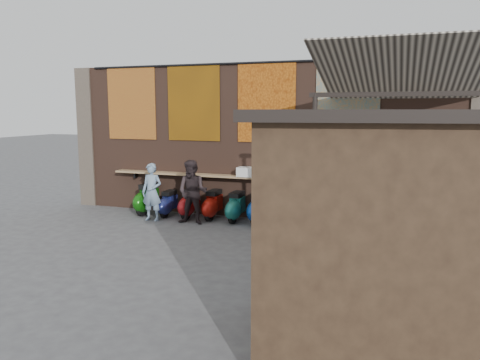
{
  "coord_description": "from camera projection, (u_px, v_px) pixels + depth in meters",
  "views": [
    {
      "loc": [
        3.63,
        -8.93,
        2.83
      ],
      "look_at": [
        0.06,
        1.2,
        1.2
      ],
      "focal_mm": 35.0,
      "sensor_mm": 36.0,
      "label": 1
    }
  ],
  "objects": [
    {
      "name": "awning_header",
      "position": [
        399.0,
        94.0,
        7.77
      ],
      "size": [
        3.0,
        0.08,
        0.08
      ],
      "primitive_type": "cube",
      "color": "black",
      "rests_on": "awning_post_left"
    },
    {
      "name": "tapestry_multi",
      "position": [
        347.0,
        102.0,
        11.05
      ],
      "size": [
        1.5,
        0.02,
        2.0
      ],
      "primitive_type": "cube",
      "color": "#266C8C",
      "rests_on": "brick_wall"
    },
    {
      "name": "eating_counter",
      "position": [
        253.0,
        178.0,
        11.95
      ],
      "size": [
        8.0,
        0.32,
        0.05
      ],
      "primitive_type": "cube",
      "color": "#9E7A51",
      "rests_on": "brick_wall"
    },
    {
      "name": "scooter_stool_4",
      "position": [
        236.0,
        207.0,
        11.85
      ],
      "size": [
        0.36,
        0.79,
        0.75
      ],
      "primitive_type": null,
      "color": "#1A685F",
      "rests_on": "ground"
    },
    {
      "name": "diner_right",
      "position": [
        193.0,
        192.0,
        11.54
      ],
      "size": [
        0.82,
        0.66,
        1.6
      ],
      "primitive_type": "imported",
      "rotation": [
        0.0,
        0.0,
        0.07
      ],
      "color": "#2C2224",
      "rests_on": "ground"
    },
    {
      "name": "scooter_stool_2",
      "position": [
        190.0,
        204.0,
        12.26
      ],
      "size": [
        0.36,
        0.8,
        0.76
      ],
      "primitive_type": null,
      "color": "maroon",
      "rests_on": "ground"
    },
    {
      "name": "diner_left",
      "position": [
        152.0,
        192.0,
        11.93
      ],
      "size": [
        0.54,
        0.36,
        1.48
      ],
      "primitive_type": "imported",
      "rotation": [
        0.0,
        0.0,
        0.01
      ],
      "color": "#7893AE",
      "rests_on": "ground"
    },
    {
      "name": "pier_left",
      "position": [
        90.0,
        137.0,
        13.87
      ],
      "size": [
        0.5,
        0.5,
        4.0
      ],
      "primitive_type": "cube",
      "color": "#4C4238",
      "rests_on": "ground"
    },
    {
      "name": "shelf_box",
      "position": [
        249.0,
        172.0,
        11.93
      ],
      "size": [
        0.6,
        0.33,
        0.24
      ],
      "primitive_type": "cube",
      "color": "white",
      "rests_on": "eating_counter"
    },
    {
      "name": "awning_canvas",
      "position": [
        401.0,
        72.0,
        9.1
      ],
      "size": [
        3.2,
        3.28,
        0.97
      ],
      "primitive_type": "cube",
      "rotation": [
        -0.28,
        0.0,
        0.0
      ],
      "color": "beige",
      "rests_on": "brick_wall"
    },
    {
      "name": "scooter_stool_7",
      "position": [
        311.0,
        210.0,
        11.23
      ],
      "size": [
        0.4,
        0.88,
        0.84
      ],
      "primitive_type": null,
      "color": "black",
      "rests_on": "ground"
    },
    {
      "name": "stall_roof",
      "position": [
        378.0,
        115.0,
        5.14
      ],
      "size": [
        3.08,
        2.53,
        0.12
      ],
      "primitive_type": "cube",
      "rotation": [
        0.0,
        0.0,
        0.14
      ],
      "color": "black",
      "rests_on": "market_stall"
    },
    {
      "name": "scooter_stool_0",
      "position": [
        147.0,
        199.0,
        12.71
      ],
      "size": [
        0.39,
        0.87,
        0.83
      ],
      "primitive_type": null,
      "color": "#10560C",
      "rests_on": "ground"
    },
    {
      "name": "stall_shelf",
      "position": [
        366.0,
        246.0,
        6.34
      ],
      "size": [
        2.07,
        0.39,
        0.06
      ],
      "primitive_type": "cube",
      "rotation": [
        0.0,
        0.0,
        0.14
      ],
      "color": "#473321",
      "rests_on": "market_stall"
    },
    {
      "name": "market_stall",
      "position": [
        373.0,
        240.0,
        5.35
      ],
      "size": [
        2.74,
        2.21,
        2.71
      ],
      "primitive_type": "cube",
      "rotation": [
        0.0,
        0.0,
        0.14
      ],
      "color": "black",
      "rests_on": "ground"
    },
    {
      "name": "shopper_navy",
      "position": [
        323.0,
        207.0,
        9.34
      ],
      "size": [
        1.14,
        0.87,
        1.8
      ],
      "primitive_type": "imported",
      "rotation": [
        0.0,
        0.0,
        3.61
      ],
      "color": "black",
      "rests_on": "ground"
    },
    {
      "name": "tapestry_orange",
      "position": [
        266.0,
        102.0,
        11.71
      ],
      "size": [
        1.5,
        0.02,
        2.0
      ],
      "primitive_type": "cube",
      "color": "#B55F16",
      "rests_on": "brick_wall"
    },
    {
      "name": "stall_sign",
      "position": [
        369.0,
        175.0,
        6.19
      ],
      "size": [
        1.19,
        0.21,
        0.5
      ],
      "primitive_type": "cube",
      "rotation": [
        0.0,
        0.0,
        0.14
      ],
      "color": "gold",
      "rests_on": "market_stall"
    },
    {
      "name": "awning_post_left",
      "position": [
        313.0,
        181.0,
        8.46
      ],
      "size": [
        0.09,
        0.09,
        3.1
      ],
      "primitive_type": "cylinder",
      "color": "black",
      "rests_on": "ground"
    },
    {
      "name": "scooter_stool_1",
      "position": [
        168.0,
        204.0,
        12.46
      ],
      "size": [
        0.32,
        0.71,
        0.68
      ],
      "primitive_type": null,
      "color": "navy",
      "rests_on": "ground"
    },
    {
      "name": "scooter_stool_6",
      "position": [
        284.0,
        211.0,
        11.49
      ],
      "size": [
        0.34,
        0.75,
        0.71
      ],
      "primitive_type": null,
      "color": "#115527",
      "rests_on": "ground"
    },
    {
      "name": "tapestry_redgold",
      "position": [
        131.0,
        103.0,
        12.99
      ],
      "size": [
        1.5,
        0.02,
        2.0
      ],
      "primitive_type": "cube",
      "color": "maroon",
      "rests_on": "brick_wall"
    },
    {
      "name": "shopper_tan",
      "position": [
        311.0,
        209.0,
        9.19
      ],
      "size": [
        0.98,
        1.02,
        1.76
      ],
      "primitive_type": "imported",
      "rotation": [
        0.0,
        0.0,
        0.87
      ],
      "color": "#7E6950",
      "rests_on": "ground"
    },
    {
      "name": "pier_right",
      "position": [
        479.0,
        147.0,
        10.45
      ],
      "size": [
        0.5,
        0.5,
        4.0
      ],
      "primitive_type": "cube",
      "color": "#4C4238",
      "rests_on": "ground"
    },
    {
      "name": "tapestry_sun",
      "position": [
        194.0,
        103.0,
        12.37
      ],
      "size": [
        1.5,
        0.02,
        2.0
      ],
      "primitive_type": "cube",
      "color": "#C06F0B",
      "rests_on": "brick_wall"
    },
    {
      "name": "ground",
      "position": [
        219.0,
        244.0,
        9.94
      ],
      "size": [
        70.0,
        70.0,
        0.0
      ],
      "primitive_type": "plane",
      "color": "#474749",
      "rests_on": "ground"
    },
    {
      "name": "awning_ledger",
      "position": [
        403.0,
        59.0,
        10.52
      ],
      "size": [
        3.3,
        0.08,
        0.12
      ],
      "primitive_type": "cube",
      "color": "#33261C",
      "rests_on": "brick_wall"
    },
    {
      "name": "hang_rail",
      "position": [
        255.0,
        63.0,
        11.65
      ],
      "size": [
        9.5,
        0.06,
        0.06
      ],
      "primitive_type": "cylinder",
      "rotation": [
        0.0,
        1.57,
        0.0
      ],
      "color": "black",
      "rests_on": "brick_wall"
    },
    {
      "name": "scooter_stool_3",
      "position": [
        213.0,
        205.0,
        12.12
      ],
      "size": [
        0.36,
        0.79,
        0.75
      ],
      "primitive_type": null,
      "color": "#A0140C",
      "rests_on": "ground"
    },
    {
      "name": "scooter_stool_5",
      "position": [
        258.0,
        208.0,
        11.67
      ],
      "size": [
        0.37,
        0.83,
        0.79
      ],
      "primitive_type": null,
      "color": "navy",
      "rests_on": "ground"
    },
    {
      "name": "brick_wall",
      "position": [
        257.0,
        141.0,
        12.16
      ],
      "size": [
        10.0,
        0.4,
        4.0
      ],
      "primitive_type": "cube",
      "color": "brown",
      "rests_on": "ground"
    }
  ]
}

